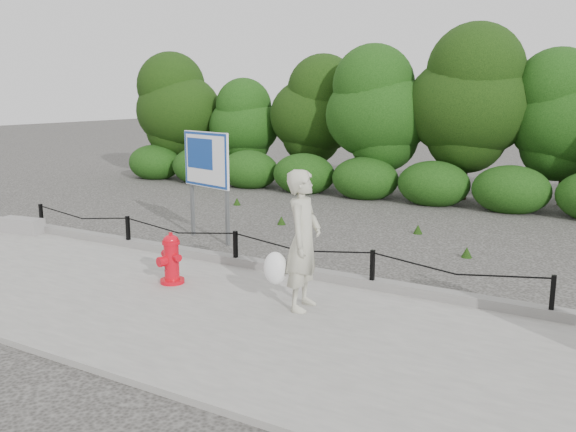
% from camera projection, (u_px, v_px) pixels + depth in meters
% --- Properties ---
extents(ground, '(90.00, 90.00, 0.00)m').
position_uv_depth(ground, '(236.00, 270.00, 10.42)').
color(ground, '#2D2B28').
rests_on(ground, ground).
extents(sidewalk, '(14.00, 4.00, 0.08)m').
position_uv_depth(sidewalk, '(155.00, 301.00, 8.72)').
color(sidewalk, gray).
rests_on(sidewalk, ground).
extents(curb, '(14.00, 0.22, 0.14)m').
position_uv_depth(curb, '(237.00, 261.00, 10.43)').
color(curb, slate).
rests_on(curb, sidewalk).
extents(chain_barrier, '(10.06, 0.06, 0.60)m').
position_uv_depth(chain_barrier, '(235.00, 244.00, 10.33)').
color(chain_barrier, black).
rests_on(chain_barrier, sidewalk).
extents(treeline, '(20.23, 3.54, 4.71)m').
position_uv_depth(treeline, '(430.00, 109.00, 17.23)').
color(treeline, black).
rests_on(treeline, ground).
extents(fire_hydrant, '(0.46, 0.47, 0.80)m').
position_uv_depth(fire_hydrant, '(171.00, 259.00, 9.36)').
color(fire_hydrant, red).
rests_on(fire_hydrant, sidewalk).
extents(pedestrian, '(0.80, 0.76, 1.91)m').
position_uv_depth(pedestrian, '(302.00, 242.00, 8.17)').
color(pedestrian, '#B9B69E').
rests_on(pedestrian, sidewalk).
extents(concrete_block, '(1.01, 0.48, 0.31)m').
position_uv_depth(concrete_block, '(22.00, 225.00, 12.80)').
color(concrete_block, gray).
rests_on(concrete_block, sidewalk).
extents(advertising_sign, '(1.35, 0.44, 2.22)m').
position_uv_depth(advertising_sign, '(206.00, 164.00, 12.18)').
color(advertising_sign, slate).
rests_on(advertising_sign, ground).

